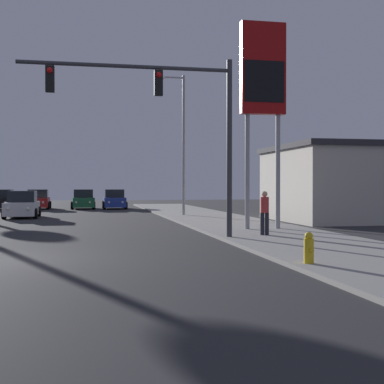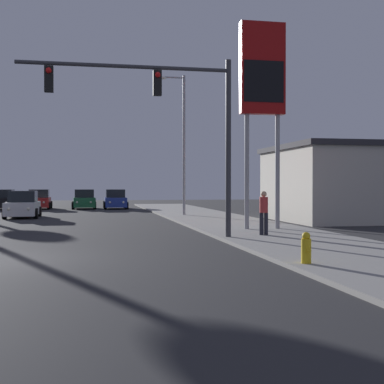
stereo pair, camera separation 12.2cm
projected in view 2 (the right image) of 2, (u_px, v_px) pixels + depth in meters
The scene contains 13 objects.
ground_plane at pixel (1, 260), 14.30m from camera, with size 120.00×120.00×0.00m, color #28282B.
sidewalk_right at pixel (239, 226), 25.94m from camera, with size 5.00×60.00×0.12m.
building_gas_station at pixel (365, 183), 30.80m from camera, with size 10.30×8.30×4.30m.
car_red at pixel (39, 200), 46.05m from camera, with size 2.04×4.32×1.68m.
car_black at pixel (3, 200), 45.45m from camera, with size 2.04×4.31×1.68m.
car_green at pixel (84, 200), 46.32m from camera, with size 2.04×4.34×1.68m.
car_blue at pixel (115, 200), 46.44m from camera, with size 2.04×4.32×1.68m.
car_white at pixel (23, 205), 33.42m from camera, with size 2.04×4.31×1.68m.
traffic_light_mast at pixel (169, 109), 19.18m from camera, with size 7.61×0.36×6.50m.
street_lamp at pixel (182, 138), 34.49m from camera, with size 1.74×0.24×9.00m.
gas_station_sign at pixel (262, 80), 23.28m from camera, with size 2.00×0.42×9.00m.
fire_hydrant at pixel (306, 248), 12.88m from camera, with size 0.24×0.34×0.76m.
pedestrian_on_sidewalk at pixel (264, 211), 20.36m from camera, with size 0.34×0.32×1.67m.
Camera 2 is at (2.28, -14.99, 1.99)m, focal length 50.00 mm.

